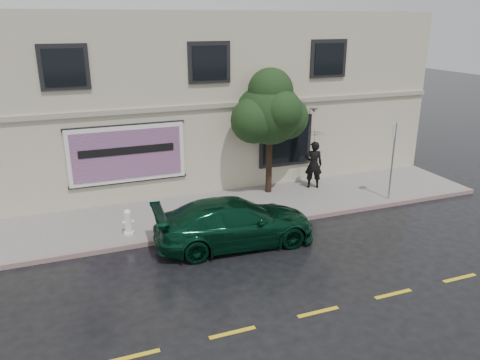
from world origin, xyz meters
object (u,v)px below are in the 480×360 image
object	(u,v)px
pedestrian	(314,165)
street_tree	(270,114)
fire_hydrant	(128,222)
car	(235,222)

from	to	relation	value
pedestrian	street_tree	bearing A→B (deg)	15.84
pedestrian	fire_hydrant	distance (m)	7.93
street_tree	fire_hydrant	size ratio (longest dim) A/B	5.13
car	fire_hydrant	distance (m)	3.44
car	pedestrian	xyz separation A→B (m)	(4.64, 3.38, 0.39)
fire_hydrant	car	bearing A→B (deg)	-46.90
fire_hydrant	street_tree	bearing A→B (deg)	-0.84
pedestrian	street_tree	xyz separation A→B (m)	(-1.90, 0.18, 2.18)
street_tree	pedestrian	bearing A→B (deg)	-5.34
pedestrian	street_tree	world-z (taller)	street_tree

